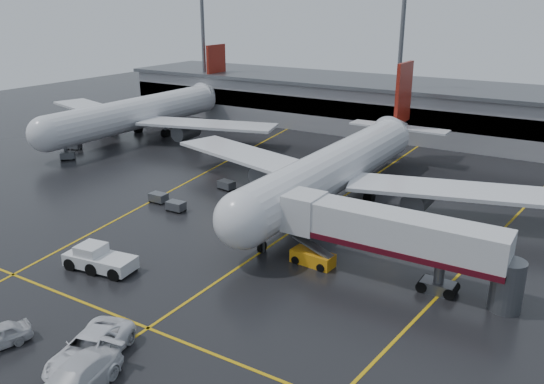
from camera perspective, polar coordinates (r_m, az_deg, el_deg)
The scene contains 20 objects.
ground at distance 57.28m, azimuth 2.76°, elevation -3.57°, with size 220.00×220.00×0.00m, color black.
apron_line_centre at distance 57.27m, azimuth 2.76°, elevation -3.56°, with size 0.25×90.00×0.02m, color gold.
apron_line_stop at distance 41.52m, azimuth -12.60°, elevation -13.47°, with size 60.00×0.25×0.02m, color gold.
apron_line_left at distance 75.66m, azimuth -6.84°, elevation 2.01°, with size 0.25×70.00×0.02m, color gold.
apron_line_right at distance 60.96m, azimuth 22.54°, elevation -3.64°, with size 0.25×70.00×0.02m, color gold.
terminal at distance 99.25m, azimuth 16.52°, elevation 8.01°, with size 122.00×19.00×8.60m.
light_mast_left at distance 113.24m, azimuth -7.07°, elevation 15.10°, with size 3.00×1.20×25.45m.
light_mast_mid at distance 93.76m, azimuth 13.07°, elevation 13.97°, with size 3.00×1.20×25.45m.
main_airliner at distance 64.08m, azimuth 7.05°, elevation 2.78°, with size 48.80×45.60×14.10m.
second_airliner at distance 97.44m, azimuth -12.92°, elevation 8.05°, with size 48.80×45.60×14.10m.
jet_bridge at distance 46.26m, azimuth 12.14°, elevation -4.41°, with size 19.90×3.40×6.05m.
pushback_tractor at distance 50.44m, azimuth -17.36°, elevation -6.64°, with size 6.58×3.49×2.25m.
belt_loader at distance 49.27m, azimuth 4.20°, elevation -6.76°, with size 3.98×2.06×2.45m.
service_van_a at distance 38.63m, azimuth -18.19°, elevation -15.07°, with size 3.17×6.87×1.91m, color white.
service_van_b at distance 36.19m, azimuth -19.63°, elevation -17.76°, with size 2.75×6.77×1.96m, color silver.
baggage_cart_a at distance 62.06m, azimuth -9.83°, elevation -1.40°, with size 2.04×1.36×1.12m.
baggage_cart_b at distance 65.08m, azimuth -11.58°, elevation -0.54°, with size 2.01×1.31×1.12m.
baggage_cart_c at distance 68.36m, azimuth -4.70°, elevation 0.76°, with size 2.17×1.58×1.12m.
baggage_cart_d at distance 92.16m, azimuth -19.62°, elevation 4.52°, with size 2.28×1.79×1.12m.
baggage_cart_e at distance 86.35m, azimuth -20.23°, elevation 3.52°, with size 2.34×2.32×1.12m.
Camera 1 is at (25.41, -46.37, 22.02)m, focal length 36.69 mm.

